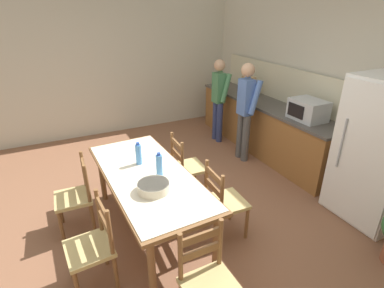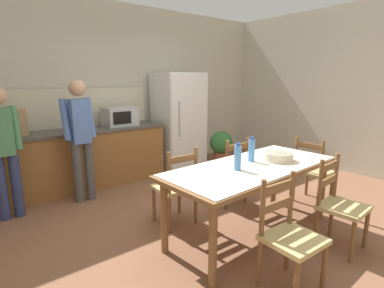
{
  "view_description": "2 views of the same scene",
  "coord_description": "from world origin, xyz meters",
  "px_view_note": "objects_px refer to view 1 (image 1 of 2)",
  "views": [
    {
      "loc": [
        2.88,
        -1.17,
        2.43
      ],
      "look_at": [
        0.13,
        0.18,
        1.02
      ],
      "focal_mm": 28.0,
      "sensor_mm": 36.0,
      "label": 1
    },
    {
      "loc": [
        -2.24,
        -2.3,
        1.65
      ],
      "look_at": [
        -0.28,
        0.16,
        0.97
      ],
      "focal_mm": 28.0,
      "sensor_mm": 36.0,
      "label": 2
    }
  ],
  "objects_px": {
    "microwave": "(308,110)",
    "person_at_counter": "(246,108)",
    "serving_bowl": "(153,186)",
    "chair_side_near_right": "(93,246)",
    "chair_side_near_left": "(76,196)",
    "chair_side_far_left": "(186,167)",
    "dining_table": "(148,180)",
    "paper_bag": "(248,86)",
    "refrigerator": "(380,152)",
    "chair_side_far_right": "(224,202)",
    "bottle_near_centre": "(139,154)",
    "bottle_off_centre": "(159,165)",
    "chair_head_end": "(208,283)",
    "person_at_sink": "(219,97)"
  },
  "relations": [
    {
      "from": "microwave",
      "to": "person_at_counter",
      "type": "distance_m",
      "value": 0.98
    },
    {
      "from": "serving_bowl",
      "to": "chair_side_near_right",
      "type": "relative_size",
      "value": 0.35
    },
    {
      "from": "chair_side_near_left",
      "to": "chair_side_far_left",
      "type": "distance_m",
      "value": 1.44
    },
    {
      "from": "dining_table",
      "to": "chair_side_near_left",
      "type": "xyz_separation_m",
      "value": [
        -0.42,
        -0.74,
        -0.25
      ]
    },
    {
      "from": "paper_bag",
      "to": "chair_side_near_left",
      "type": "distance_m",
      "value": 3.61
    },
    {
      "from": "dining_table",
      "to": "chair_side_near_left",
      "type": "distance_m",
      "value": 0.89
    },
    {
      "from": "paper_bag",
      "to": "serving_bowl",
      "type": "height_order",
      "value": "paper_bag"
    },
    {
      "from": "refrigerator",
      "to": "chair_side_far_right",
      "type": "height_order",
      "value": "refrigerator"
    },
    {
      "from": "serving_bowl",
      "to": "bottle_near_centre",
      "type": "bearing_deg",
      "value": 176.31
    },
    {
      "from": "chair_side_near_left",
      "to": "chair_side_far_right",
      "type": "xyz_separation_m",
      "value": [
        0.84,
        1.47,
        0.0
      ]
    },
    {
      "from": "chair_side_far_left",
      "to": "person_at_counter",
      "type": "distance_m",
      "value": 1.55
    },
    {
      "from": "dining_table",
      "to": "microwave",
      "type": "bearing_deg",
      "value": 95.71
    },
    {
      "from": "refrigerator",
      "to": "dining_table",
      "type": "distance_m",
      "value": 2.72
    },
    {
      "from": "refrigerator",
      "to": "bottle_off_centre",
      "type": "distance_m",
      "value": 2.58
    },
    {
      "from": "person_at_counter",
      "to": "bottle_near_centre",
      "type": "bearing_deg",
      "value": -158.29
    },
    {
      "from": "paper_bag",
      "to": "dining_table",
      "type": "relative_size",
      "value": 0.18
    },
    {
      "from": "refrigerator",
      "to": "chair_side_far_left",
      "type": "relative_size",
      "value": 1.94
    },
    {
      "from": "paper_bag",
      "to": "chair_side_near_left",
      "type": "height_order",
      "value": "paper_bag"
    },
    {
      "from": "bottle_off_centre",
      "to": "serving_bowl",
      "type": "bearing_deg",
      "value": -31.8
    },
    {
      "from": "chair_side_near_left",
      "to": "chair_side_far_left",
      "type": "xyz_separation_m",
      "value": [
        -0.07,
        1.44,
        0.0
      ]
    },
    {
      "from": "refrigerator",
      "to": "bottle_off_centre",
      "type": "height_order",
      "value": "refrigerator"
    },
    {
      "from": "chair_side_far_left",
      "to": "chair_head_end",
      "type": "height_order",
      "value": "same"
    },
    {
      "from": "dining_table",
      "to": "chair_head_end",
      "type": "height_order",
      "value": "chair_head_end"
    },
    {
      "from": "chair_side_near_right",
      "to": "dining_table",
      "type": "bearing_deg",
      "value": 120.34
    },
    {
      "from": "chair_side_near_left",
      "to": "chair_side_far_left",
      "type": "height_order",
      "value": "same"
    },
    {
      "from": "bottle_off_centre",
      "to": "chair_side_far_right",
      "type": "height_order",
      "value": "bottle_off_centre"
    },
    {
      "from": "chair_side_far_right",
      "to": "chair_head_end",
      "type": "relative_size",
      "value": 1.0
    },
    {
      "from": "refrigerator",
      "to": "chair_side_near_right",
      "type": "distance_m",
      "value": 3.31
    },
    {
      "from": "serving_bowl",
      "to": "chair_side_far_right",
      "type": "distance_m",
      "value": 0.88
    },
    {
      "from": "microwave",
      "to": "chair_side_near_right",
      "type": "height_order",
      "value": "microwave"
    },
    {
      "from": "chair_side_far_right",
      "to": "chair_side_far_left",
      "type": "distance_m",
      "value": 0.91
    },
    {
      "from": "refrigerator",
      "to": "chair_side_far_right",
      "type": "xyz_separation_m",
      "value": [
        -0.49,
        -1.82,
        -0.44
      ]
    },
    {
      "from": "bottle_near_centre",
      "to": "person_at_sink",
      "type": "height_order",
      "value": "person_at_sink"
    },
    {
      "from": "dining_table",
      "to": "chair_side_far_left",
      "type": "relative_size",
      "value": 2.25
    },
    {
      "from": "paper_bag",
      "to": "bottle_off_centre",
      "type": "relative_size",
      "value": 1.33
    },
    {
      "from": "dining_table",
      "to": "serving_bowl",
      "type": "bearing_deg",
      "value": -7.94
    },
    {
      "from": "paper_bag",
      "to": "person_at_counter",
      "type": "distance_m",
      "value": 0.85
    },
    {
      "from": "chair_side_near_left",
      "to": "chair_side_far_right",
      "type": "distance_m",
      "value": 1.7
    },
    {
      "from": "chair_side_near_left",
      "to": "chair_side_far_right",
      "type": "height_order",
      "value": "same"
    },
    {
      "from": "bottle_off_centre",
      "to": "chair_side_near_left",
      "type": "xyz_separation_m",
      "value": [
        -0.52,
        -0.85,
        -0.46
      ]
    },
    {
      "from": "serving_bowl",
      "to": "person_at_sink",
      "type": "height_order",
      "value": "person_at_sink"
    },
    {
      "from": "refrigerator",
      "to": "chair_head_end",
      "type": "relative_size",
      "value": 1.94
    },
    {
      "from": "chair_head_end",
      "to": "bottle_near_centre",
      "type": "bearing_deg",
      "value": 91.52
    },
    {
      "from": "bottle_near_centre",
      "to": "serving_bowl",
      "type": "distance_m",
      "value": 0.61
    },
    {
      "from": "chair_side_far_right",
      "to": "chair_side_near_right",
      "type": "height_order",
      "value": "same"
    },
    {
      "from": "serving_bowl",
      "to": "microwave",
      "type": "bearing_deg",
      "value": 103.14
    },
    {
      "from": "chair_side_near_left",
      "to": "person_at_counter",
      "type": "bearing_deg",
      "value": 105.49
    },
    {
      "from": "bottle_off_centre",
      "to": "dining_table",
      "type": "bearing_deg",
      "value": -130.97
    },
    {
      "from": "chair_side_far_right",
      "to": "chair_side_near_left",
      "type": "bearing_deg",
      "value": 62.86
    },
    {
      "from": "paper_bag",
      "to": "chair_side_far_right",
      "type": "height_order",
      "value": "paper_bag"
    }
  ]
}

